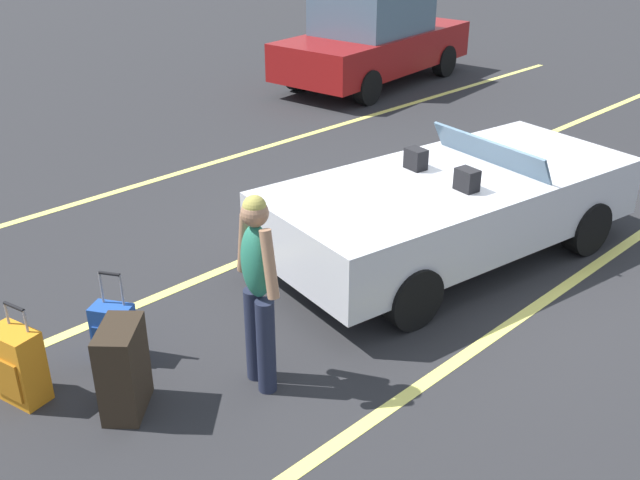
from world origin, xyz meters
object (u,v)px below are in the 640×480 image
Objects in this scene: suitcase_large_black at (123,369)px; suitcase_medium_bright at (18,366)px; suitcase_small_carryon at (114,332)px; traveler_person at (258,283)px; parked_sedan_near at (374,39)px; convertible_car at (465,201)px.

suitcase_large_black is 0.86m from suitcase_medium_bright.
traveler_person is (0.66, -1.14, 0.68)m from suitcase_small_carryon.
suitcase_medium_bright is at bearing -160.21° from parked_sedan_near.
suitcase_small_carryon is at bearing 132.68° from traveler_person.
traveler_person is (1.47, -1.16, 0.62)m from suitcase_medium_bright.
parked_sedan_near is (8.64, 4.86, 0.64)m from suitcase_small_carryon.
suitcase_small_carryon is 0.17× the size of parked_sedan_near.
suitcase_small_carryon is 0.48× the size of traveler_person.
suitcase_small_carryon is (0.81, -0.02, -0.06)m from suitcase_medium_bright.
parked_sedan_near reaches higher than traveler_person.
suitcase_small_carryon reaches higher than suitcase_large_black.
parked_sedan_near reaches higher than suitcase_medium_bright.
parked_sedan_near is at bearing -102.29° from suitcase_large_black.
suitcase_large_black is at bearing 112.99° from suitcase_medium_bright.
suitcase_medium_bright is at bearing 154.37° from traveler_person.
convertible_car is at bearing 17.79° from traveler_person.
parked_sedan_near reaches higher than suitcase_small_carryon.
convertible_car reaches higher than suitcase_medium_bright.
parked_sedan_near reaches higher than suitcase_large_black.
parked_sedan_near is at bearing 177.51° from suitcase_small_carryon.
traveler_person reaches higher than suitcase_small_carryon.
suitcase_large_black is 0.45× the size of traveler_person.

